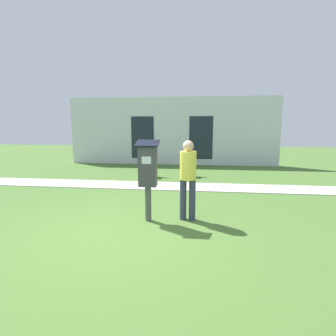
% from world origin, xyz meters
% --- Properties ---
extents(ground_plane, '(40.00, 40.00, 0.00)m').
position_xyz_m(ground_plane, '(0.00, 0.00, 0.00)').
color(ground_plane, '#476B2D').
extents(sidewalk, '(12.00, 1.10, 0.02)m').
position_xyz_m(sidewalk, '(0.00, 3.58, 0.01)').
color(sidewalk, '#B7B2A8').
rests_on(sidewalk, ground).
extents(building_facade, '(10.00, 0.26, 3.20)m').
position_xyz_m(building_facade, '(0.00, 8.32, 1.60)').
color(building_facade, silver).
rests_on(building_facade, ground).
extents(parking_meter, '(0.44, 0.31, 1.59)m').
position_xyz_m(parking_meter, '(0.38, 0.59, 1.02)').
color(parking_meter, '#4C4C4C').
rests_on(parking_meter, ground).
extents(person_standing, '(0.32, 0.32, 1.58)m').
position_xyz_m(person_standing, '(1.14, 0.75, 0.93)').
color(person_standing, '#333851').
rests_on(person_standing, ground).
extents(outdoor_chair_left, '(0.44, 0.44, 0.90)m').
position_xyz_m(outdoor_chair_left, '(-0.47, 5.07, 0.53)').
color(outdoor_chair_left, silver).
rests_on(outdoor_chair_left, ground).
extents(outdoor_chair_middle, '(0.44, 0.44, 0.90)m').
position_xyz_m(outdoor_chair_middle, '(0.91, 5.33, 0.53)').
color(outdoor_chair_middle, silver).
rests_on(outdoor_chair_middle, ground).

